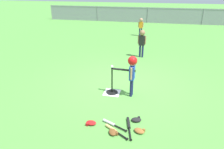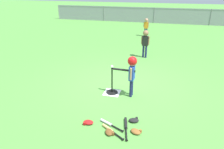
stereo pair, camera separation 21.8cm
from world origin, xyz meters
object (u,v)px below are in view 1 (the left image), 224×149
object	(u,v)px
batting_tee	(112,89)
glove_near_bats	(91,123)
spare_bat_silver	(111,124)
fielder_deep_center	(141,25)
glove_tossed_aside	(136,120)
baseball_on_tee	(112,67)
spare_bat_wood	(113,130)
glove_outfield_drop	(139,131)
fielder_deep_left	(142,40)
batter_child	(132,68)
glove_by_plate	(113,132)
spare_bat_black	(129,125)

from	to	relation	value
batting_tee	glove_near_bats	size ratio (longest dim) A/B	3.28
batting_tee	spare_bat_silver	size ratio (longest dim) A/B	1.28
fielder_deep_center	glove_tossed_aside	world-z (taller)	fielder_deep_center
glove_tossed_aside	batting_tee	bearing A→B (deg)	124.64
baseball_on_tee	spare_bat_wood	distance (m)	1.82
glove_tossed_aside	glove_outfield_drop	size ratio (longest dim) A/B	0.94
baseball_on_tee	fielder_deep_left	size ratio (longest dim) A/B	0.07
batter_child	fielder_deep_left	distance (m)	3.32
batter_child	spare_bat_wood	distance (m)	1.76
spare_bat_wood	glove_near_bats	distance (m)	0.53
baseball_on_tee	fielder_deep_center	xyz separation A→B (m)	(0.12, 7.13, -0.13)
glove_tossed_aside	spare_bat_silver	bearing A→B (deg)	-153.70
fielder_deep_left	glove_tossed_aside	world-z (taller)	fielder_deep_left
baseball_on_tee	spare_bat_silver	world-z (taller)	baseball_on_tee
glove_by_plate	glove_outfield_drop	xyz separation A→B (m)	(0.52, 0.16, 0.00)
batter_child	glove_tossed_aside	distance (m)	1.39
batter_child	spare_bat_black	size ratio (longest dim) A/B	1.55
glove_near_bats	glove_by_plate	bearing A→B (deg)	-20.46
glove_by_plate	glove_near_bats	xyz separation A→B (m)	(-0.53, 0.20, 0.00)
spare_bat_black	glove_tossed_aside	bearing A→B (deg)	57.83
spare_bat_silver	glove_near_bats	xyz separation A→B (m)	(-0.43, -0.08, 0.01)
fielder_deep_left	spare_bat_silver	distance (m)	4.77
batter_child	glove_near_bats	bearing A→B (deg)	-114.50
glove_by_plate	glove_near_bats	distance (m)	0.56
baseball_on_tee	glove_outfield_drop	xyz separation A→B (m)	(0.91, -1.54, -0.74)
baseball_on_tee	spare_bat_wood	bearing A→B (deg)	-76.67
glove_by_plate	spare_bat_black	bearing A→B (deg)	47.89
baseball_on_tee	glove_by_plate	world-z (taller)	baseball_on_tee
glove_outfield_drop	spare_bat_wood	bearing A→B (deg)	-172.08
glove_by_plate	glove_tossed_aside	bearing A→B (deg)	51.70
batter_child	fielder_deep_center	size ratio (longest dim) A/B	1.10
spare_bat_wood	glove_near_bats	size ratio (longest dim) A/B	2.39
spare_bat_wood	glove_near_bats	xyz separation A→B (m)	(-0.52, 0.11, 0.01)
batting_tee	glove_by_plate	world-z (taller)	batting_tee
baseball_on_tee	glove_near_bats	xyz separation A→B (m)	(-0.14, -1.50, -0.74)
fielder_deep_left	spare_bat_wood	xyz separation A→B (m)	(-0.12, -4.90, -0.69)
spare_bat_black	glove_by_plate	distance (m)	0.41
batting_tee	spare_bat_wood	bearing A→B (deg)	-76.67
batting_tee	glove_tossed_aside	distance (m)	1.43
batting_tee	batter_child	xyz separation A→B (m)	(0.53, -0.03, 0.67)
spare_bat_black	batter_child	bearing A→B (deg)	95.86
spare_bat_wood	glove_tossed_aside	xyz separation A→B (m)	(0.43, 0.44, 0.01)
spare_bat_silver	spare_bat_wood	size ratio (longest dim) A/B	1.07
batting_tee	fielder_deep_center	bearing A→B (deg)	89.05
glove_by_plate	glove_tossed_aside	size ratio (longest dim) A/B	1.06
spare_bat_silver	glove_outfield_drop	world-z (taller)	glove_outfield_drop
glove_outfield_drop	batting_tee	bearing A→B (deg)	120.58
glove_outfield_drop	fielder_deep_center	bearing A→B (deg)	95.21
spare_bat_silver	spare_bat_wood	bearing A→B (deg)	-66.38
spare_bat_silver	glove_tossed_aside	xyz separation A→B (m)	(0.51, 0.25, 0.01)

